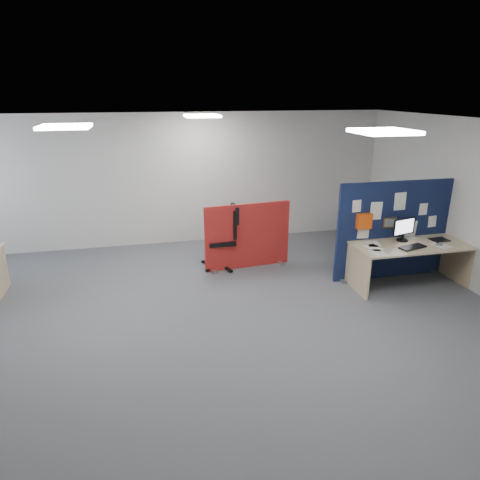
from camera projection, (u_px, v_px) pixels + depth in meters
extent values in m
plane|color=#4F5257|center=(198.00, 322.00, 6.04)|extent=(9.00, 9.00, 0.00)
cube|color=white|center=(190.00, 125.00, 5.15)|extent=(9.00, 7.00, 0.02)
cube|color=silver|center=(173.00, 180.00, 8.81)|extent=(9.00, 0.02, 2.70)
cube|color=silver|center=(272.00, 422.00, 2.37)|extent=(9.00, 0.02, 2.70)
cube|color=white|center=(384.00, 132.00, 4.66)|extent=(0.60, 0.60, 0.04)
cube|color=white|center=(65.00, 127.00, 5.30)|extent=(0.60, 0.60, 0.04)
cube|color=white|center=(202.00, 116.00, 7.56)|extent=(0.60, 0.60, 0.04)
cube|color=#0F1637|center=(393.00, 230.00, 7.27)|extent=(2.05, 0.06, 1.70)
cube|color=gray|center=(341.00, 279.00, 7.36)|extent=(0.08, 0.30, 0.04)
cube|color=gray|center=(431.00, 270.00, 7.73)|extent=(0.08, 0.30, 0.04)
cube|color=white|center=(357.00, 206.00, 6.92)|extent=(0.15, 0.01, 0.20)
cube|color=white|center=(376.00, 211.00, 7.03)|extent=(0.21, 0.01, 0.30)
cube|color=white|center=(400.00, 201.00, 7.08)|extent=(0.21, 0.01, 0.30)
cube|color=white|center=(423.00, 209.00, 7.23)|extent=(0.15, 0.01, 0.20)
cube|color=white|center=(364.00, 230.00, 7.10)|extent=(0.21, 0.01, 0.30)
cube|color=white|center=(411.00, 229.00, 7.30)|extent=(0.21, 0.01, 0.30)
cube|color=white|center=(432.00, 221.00, 7.35)|extent=(0.15, 0.01, 0.20)
cube|color=gold|center=(390.00, 223.00, 7.16)|extent=(0.24, 0.01, 0.18)
cube|color=#E94C0E|center=(364.00, 221.00, 6.99)|extent=(0.25, 0.10, 0.25)
cube|color=tan|center=(411.00, 245.00, 6.96)|extent=(1.90, 0.85, 0.03)
cube|color=tan|center=(357.00, 271.00, 6.89)|extent=(0.03, 0.78, 0.70)
cube|color=tan|center=(456.00, 261.00, 7.28)|extent=(0.03, 0.78, 0.70)
cube|color=tan|center=(396.00, 246.00, 7.38)|extent=(1.71, 0.02, 0.30)
cylinder|color=black|center=(402.00, 240.00, 7.11)|extent=(0.18, 0.18, 0.02)
cube|color=black|center=(403.00, 237.00, 7.09)|extent=(0.04, 0.04, 0.09)
cube|color=black|center=(404.00, 226.00, 7.03)|extent=(0.44, 0.14, 0.28)
cube|color=white|center=(405.00, 227.00, 7.01)|extent=(0.39, 0.10, 0.24)
cube|color=black|center=(413.00, 247.00, 6.79)|extent=(0.48, 0.29, 0.02)
cube|color=gray|center=(439.00, 245.00, 6.89)|extent=(0.11, 0.07, 0.03)
cube|color=black|center=(439.00, 240.00, 7.14)|extent=(0.30, 0.24, 0.01)
cube|color=#AF1622|center=(248.00, 236.00, 7.75)|extent=(1.60, 0.21, 1.20)
cube|color=gray|center=(213.00, 269.00, 7.80)|extent=(0.08, 0.30, 0.04)
cube|color=gray|center=(281.00, 263.00, 8.08)|extent=(0.08, 0.30, 0.04)
cube|color=tan|center=(0.00, 274.00, 6.76)|extent=(0.03, 0.72, 0.70)
cube|color=black|center=(233.00, 263.00, 7.99)|extent=(0.32, 0.06, 0.04)
cube|color=black|center=(222.00, 260.00, 8.16)|extent=(0.14, 0.32, 0.04)
cube|color=black|center=(209.00, 263.00, 8.02)|extent=(0.29, 0.22, 0.04)
cube|color=black|center=(212.00, 268.00, 7.77)|extent=(0.28, 0.23, 0.04)
cube|color=black|center=(227.00, 269.00, 7.75)|extent=(0.15, 0.32, 0.04)
cylinder|color=gray|center=(221.00, 253.00, 7.86)|extent=(0.06, 0.06, 0.44)
cube|color=black|center=(220.00, 241.00, 7.78)|extent=(0.50, 0.50, 0.07)
cube|color=black|center=(233.00, 222.00, 7.73)|extent=(0.06, 0.44, 0.53)
cube|color=black|center=(235.00, 214.00, 7.68)|extent=(0.07, 0.40, 0.32)
cube|color=white|center=(374.00, 248.00, 6.80)|extent=(0.26, 0.33, 0.00)
cube|color=white|center=(373.00, 244.00, 6.97)|extent=(0.26, 0.34, 0.00)
cube|color=white|center=(441.00, 245.00, 6.90)|extent=(0.28, 0.34, 0.00)
cube|color=white|center=(378.00, 253.00, 6.57)|extent=(0.21, 0.30, 0.00)
cube|color=white|center=(408.00, 237.00, 7.30)|extent=(0.25, 0.33, 0.00)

